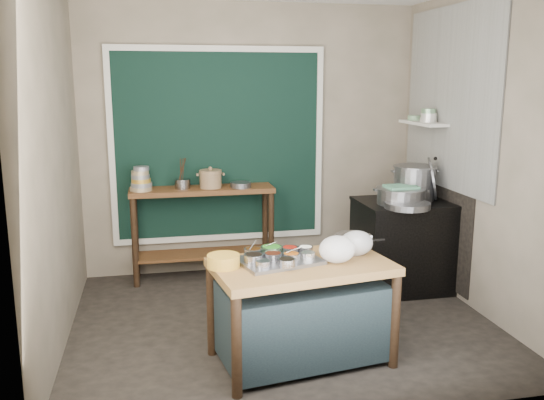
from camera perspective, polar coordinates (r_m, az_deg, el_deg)
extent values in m
cube|color=#2D2722|center=(5.03, 1.03, -12.02)|extent=(3.50, 3.00, 0.02)
cube|color=gray|center=(6.11, -2.08, 5.97)|extent=(3.50, 0.02, 2.80)
cube|color=gray|center=(4.58, -20.92, 3.24)|extent=(0.02, 3.00, 2.80)
cube|color=gray|center=(5.31, 19.99, 4.39)|extent=(0.02, 3.00, 2.80)
cube|color=black|center=(6.03, -5.30, 5.37)|extent=(2.10, 0.02, 1.90)
cube|color=#B2B2AA|center=(5.74, 17.20, 9.58)|extent=(0.02, 1.70, 1.70)
cube|color=black|center=(5.98, 16.11, -1.43)|extent=(0.01, 1.30, 1.30)
cube|color=beige|center=(5.97, 14.77, 7.38)|extent=(0.22, 0.70, 0.03)
cube|color=brown|center=(4.24, 2.90, -11.04)|extent=(1.34, 0.90, 0.75)
cube|color=brown|center=(5.99, -6.84, -3.25)|extent=(1.45, 0.40, 0.95)
cube|color=black|center=(5.79, 12.99, -4.50)|extent=(0.90, 0.68, 0.85)
cube|color=black|center=(5.68, 13.19, -0.24)|extent=(0.92, 0.69, 0.03)
cube|color=gray|center=(4.11, 0.70, -6.02)|extent=(0.64, 0.52, 0.02)
cylinder|color=gray|center=(4.25, 3.35, -4.94)|extent=(0.11, 0.11, 0.05)
cylinder|color=gray|center=(4.04, -1.82, -5.76)|extent=(0.14, 0.14, 0.05)
cylinder|color=gray|center=(3.93, -0.88, -6.33)|extent=(0.11, 0.11, 0.05)
cylinder|color=gray|center=(4.07, 0.09, -5.63)|extent=(0.13, 0.13, 0.05)
cylinder|color=gray|center=(4.22, 1.78, -5.00)|extent=(0.12, 0.12, 0.05)
cylinder|color=silver|center=(4.12, 3.59, -5.50)|extent=(0.10, 0.10, 0.05)
cylinder|color=gray|center=(4.18, -1.88, -5.17)|extent=(0.13, 0.13, 0.05)
cylinder|color=gray|center=(3.95, 1.48, -6.19)|extent=(0.12, 0.12, 0.05)
cylinder|color=gray|center=(4.07, 1.92, -5.64)|extent=(0.12, 0.12, 0.05)
cylinder|color=gray|center=(4.20, -0.05, -5.02)|extent=(0.15, 0.15, 0.06)
cylinder|color=gold|center=(4.01, -4.83, -6.04)|extent=(0.28, 0.28, 0.09)
ellipsoid|color=white|center=(4.11, 6.46, -4.87)|extent=(0.32, 0.30, 0.19)
ellipsoid|color=white|center=(4.30, 8.37, -4.24)|extent=(0.31, 0.29, 0.18)
cylinder|color=tan|center=(5.82, -12.79, 1.11)|extent=(0.21, 0.21, 0.04)
cylinder|color=gray|center=(5.81, -12.81, 1.50)|extent=(0.21, 0.21, 0.04)
cylinder|color=gold|center=(5.81, -12.83, 1.89)|extent=(0.19, 0.19, 0.04)
cylinder|color=gray|center=(5.80, -12.84, 2.29)|extent=(0.18, 0.18, 0.04)
cylinder|color=tan|center=(5.80, -12.86, 2.68)|extent=(0.17, 0.17, 0.04)
cylinder|color=gray|center=(5.79, -12.88, 3.07)|extent=(0.15, 0.15, 0.04)
cylinder|color=gray|center=(5.85, -8.86, 1.60)|extent=(0.16, 0.16, 0.09)
cylinder|color=gray|center=(5.85, -3.11, 1.51)|extent=(0.24, 0.24, 0.05)
cylinder|color=gray|center=(5.77, 15.60, 2.05)|extent=(0.26, 0.43, 0.42)
cube|color=#57A17C|center=(5.50, 12.67, 1.29)|extent=(0.29, 0.22, 0.02)
cylinder|color=gray|center=(5.36, 13.25, -0.51)|extent=(0.53, 0.53, 0.05)
cylinder|color=silver|center=(5.89, 15.20, 7.66)|extent=(0.16, 0.16, 0.04)
cylinder|color=silver|center=(5.88, 15.23, 8.08)|extent=(0.15, 0.15, 0.04)
cylinder|color=gray|center=(5.88, 15.25, 8.51)|extent=(0.14, 0.14, 0.04)
cylinder|color=gray|center=(6.16, 13.91, 7.91)|extent=(0.17, 0.17, 0.05)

